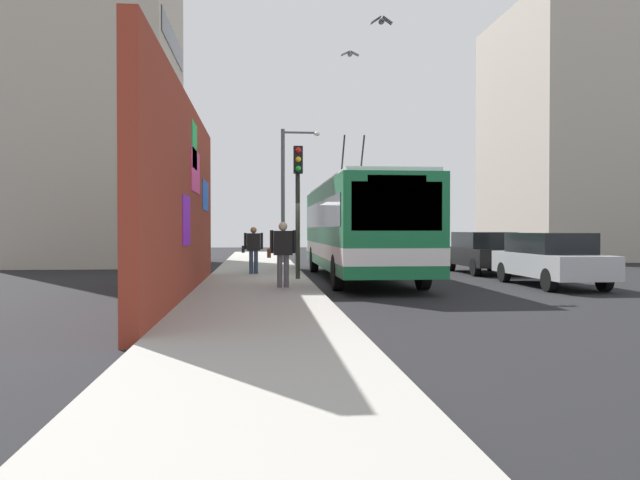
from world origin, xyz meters
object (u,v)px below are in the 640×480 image
object	(u,v)px
parked_car_silver	(550,258)
pedestrian_at_curb	(283,249)
street_lamp	(288,185)
parked_car_black	(484,252)
city_bus	(359,226)
traffic_light	(298,189)
pedestrian_midblock	(253,247)

from	to	relation	value
parked_car_silver	pedestrian_at_curb	size ratio (longest dim) A/B	2.79
parked_car_silver	pedestrian_at_curb	xyz separation A→B (m)	(-1.26, 7.93, 0.33)
parked_car_silver	street_lamp	world-z (taller)	street_lamp
parked_car_black	city_bus	bearing A→B (deg)	115.81
parked_car_black	pedestrian_at_curb	distance (m)	10.50
parked_car_silver	parked_car_black	xyz separation A→B (m)	(5.61, 0.00, -0.00)
parked_car_silver	pedestrian_at_curb	bearing A→B (deg)	99.03
city_bus	street_lamp	size ratio (longest dim) A/B	1.92
parked_car_black	traffic_light	distance (m)	8.63
pedestrian_at_curb	city_bus	bearing A→B (deg)	-32.03
street_lamp	parked_car_black	bearing A→B (deg)	-129.55
pedestrian_midblock	street_lamp	size ratio (longest dim) A/B	0.26
pedestrian_midblock	traffic_light	size ratio (longest dim) A/B	0.39
city_bus	pedestrian_at_curb	size ratio (longest dim) A/B	6.87
city_bus	parked_car_silver	world-z (taller)	city_bus
pedestrian_at_curb	street_lamp	size ratio (longest dim) A/B	0.28
street_lamp	pedestrian_midblock	bearing A→B (deg)	168.69
parked_car_silver	pedestrian_midblock	bearing A→B (deg)	65.34
parked_car_black	pedestrian_at_curb	world-z (taller)	pedestrian_at_curb
city_bus	parked_car_silver	xyz separation A→B (m)	(-3.10, -5.20, -0.97)
street_lamp	pedestrian_at_curb	bearing A→B (deg)	176.93
pedestrian_midblock	traffic_light	xyz separation A→B (m)	(-2.41, -1.40, 1.83)
pedestrian_at_curb	pedestrian_midblock	xyz separation A→B (m)	(5.28, 0.82, -0.08)
pedestrian_at_curb	pedestrian_midblock	world-z (taller)	pedestrian_at_curb
parked_car_black	street_lamp	world-z (taller)	street_lamp
traffic_light	street_lamp	size ratio (longest dim) A/B	0.67
parked_car_black	pedestrian_midblock	size ratio (longest dim) A/B	2.75
parked_car_black	street_lamp	distance (m)	9.82
city_bus	pedestrian_midblock	size ratio (longest dim) A/B	7.35
parked_car_silver	pedestrian_at_curb	distance (m)	8.03
city_bus	parked_car_black	size ratio (longest dim) A/B	2.67
street_lamp	parked_car_silver	bearing A→B (deg)	-148.02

